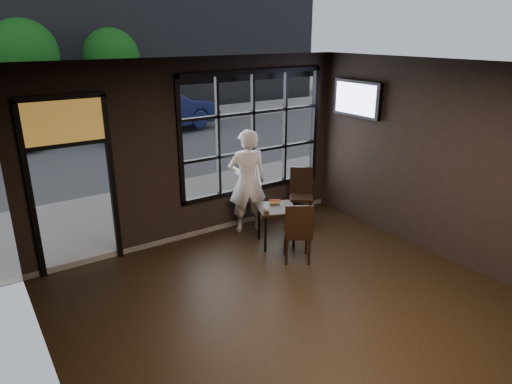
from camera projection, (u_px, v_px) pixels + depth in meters
floor at (326, 332)px, 5.77m from camera, size 6.00×7.00×0.02m
ceiling at (342, 70)px, 4.69m from camera, size 6.00×7.00×0.02m
wall_left at (56, 293)px, 3.66m from camera, size 0.04×7.00×3.20m
wall_right at (483, 172)px, 6.80m from camera, size 0.04×7.00×3.20m
window_frame at (253, 132)px, 8.53m from camera, size 3.06×0.12×2.28m
stained_transom at (64, 121)px, 6.62m from camera, size 1.20×0.06×0.70m
street_asphalt at (26, 102)px, 24.59m from camera, size 60.00×41.00×0.04m
cafe_table at (276, 226)px, 8.03m from camera, size 0.84×0.84×0.70m
chair_near at (297, 231)px, 7.42m from camera, size 0.62×0.62×1.04m
chair_window at (301, 196)px, 8.98m from camera, size 0.64×0.64×1.05m
man at (247, 181)px, 8.38m from camera, size 0.82×0.67×1.95m
hotdog at (275, 202)px, 8.10m from camera, size 0.21×0.17×0.06m
cup at (267, 209)px, 7.72m from camera, size 0.16×0.16×0.10m
tv at (357, 99)px, 8.52m from camera, size 0.13×1.15×0.67m
navy_car at (158, 110)px, 16.65m from camera, size 4.88×2.51×1.53m
tree_left at (24, 54)px, 15.93m from camera, size 2.36×2.36×4.04m
tree_right at (111, 57)px, 18.18m from camera, size 2.19×2.19×3.73m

